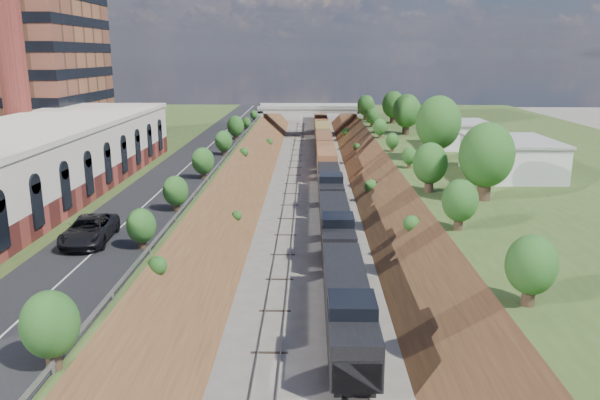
{
  "coord_description": "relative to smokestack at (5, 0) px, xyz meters",
  "views": [
    {
      "loc": [
        -0.0,
        -15.8,
        18.9
      ],
      "look_at": [
        -0.89,
        35.66,
        6.0
      ],
      "focal_mm": 35.0,
      "sensor_mm": 36.0,
      "label": 1
    }
  ],
  "objects": [
    {
      "name": "platform_left",
      "position": [
        3.0,
        4.0,
        -22.5
      ],
      "size": [
        44.0,
        180.0,
        5.0
      ],
      "primitive_type": "cube",
      "color": "#394C1F",
      "rests_on": "ground"
    },
    {
      "name": "guardrail",
      "position": [
        24.6,
        3.8,
        -19.45
      ],
      "size": [
        0.1,
        171.0,
        0.7
      ],
      "color": "#99999E",
      "rests_on": "platform_left"
    },
    {
      "name": "white_building_near",
      "position": [
        59.5,
        -4.0,
        -18.0
      ],
      "size": [
        9.0,
        12.0,
        4.0
      ],
      "primitive_type": "cube",
      "color": "silver",
      "rests_on": "platform_right"
    },
    {
      "name": "rail_right_track",
      "position": [
        38.6,
        4.0,
        -24.91
      ],
      "size": [
        1.58,
        180.0,
        0.18
      ],
      "primitive_type": "cube",
      "color": "gray",
      "rests_on": "ground"
    },
    {
      "name": "overpass",
      "position": [
        36.0,
        66.0,
        -20.08
      ],
      "size": [
        24.5,
        8.3,
        7.4
      ],
      "color": "gray",
      "rests_on": "ground"
    },
    {
      "name": "white_building_far",
      "position": [
        59.0,
        18.0,
        -18.2
      ],
      "size": [
        8.0,
        10.0,
        3.6
      ],
      "primitive_type": "cube",
      "color": "silver",
      "rests_on": "platform_right"
    },
    {
      "name": "suv",
      "position": [
        19.43,
        -30.06,
        -18.94
      ],
      "size": [
        3.72,
        7.13,
        1.92
      ],
      "primitive_type": "imported",
      "rotation": [
        0.0,
        0.0,
        0.08
      ],
      "color": "black",
      "rests_on": "road"
    },
    {
      "name": "embankment_left",
      "position": [
        25.0,
        4.0,
        -25.0
      ],
      "size": [
        10.0,
        180.0,
        10.0
      ],
      "primitive_type": "cube",
      "rotation": [
        0.0,
        0.79,
        0.0
      ],
      "color": "brown",
      "rests_on": "ground"
    },
    {
      "name": "platform_right",
      "position": [
        69.0,
        4.0,
        -22.5
      ],
      "size": [
        44.0,
        180.0,
        5.0
      ],
      "primitive_type": "cube",
      "color": "#394C1F",
      "rests_on": "ground"
    },
    {
      "name": "road",
      "position": [
        20.5,
        4.0,
        -19.95
      ],
      "size": [
        8.0,
        180.0,
        0.1
      ],
      "primitive_type": "cube",
      "color": "black",
      "rests_on": "platform_left"
    },
    {
      "name": "rail_left_track",
      "position": [
        33.4,
        4.0,
        -24.91
      ],
      "size": [
        1.58,
        180.0,
        0.18
      ],
      "primitive_type": "cube",
      "color": "gray",
      "rests_on": "ground"
    },
    {
      "name": "tree_right_large",
      "position": [
        53.0,
        -16.0,
        -15.62
      ],
      "size": [
        5.25,
        5.25,
        7.61
      ],
      "color": "#473323",
      "rests_on": "platform_right"
    },
    {
      "name": "tree_left_crest",
      "position": [
        24.2,
        -36.0,
        -17.96
      ],
      "size": [
        2.45,
        2.45,
        3.55
      ],
      "color": "#473323",
      "rests_on": "platform_left"
    },
    {
      "name": "commercial_building",
      "position": [
        8.0,
        -18.0,
        -16.49
      ],
      "size": [
        14.3,
        62.3,
        7.0
      ],
      "color": "maroon",
      "rests_on": "platform_left"
    },
    {
      "name": "embankment_right",
      "position": [
        47.0,
        4.0,
        -25.0
      ],
      "size": [
        10.0,
        180.0,
        10.0
      ],
      "primitive_type": "cube",
      "rotation": [
        0.0,
        0.79,
        0.0
      ],
      "color": "brown",
      "rests_on": "ground"
    },
    {
      "name": "smokestack",
      "position": [
        0.0,
        0.0,
        0.0
      ],
      "size": [
        3.2,
        3.2,
        40.0
      ],
      "primitive_type": "cylinder",
      "color": "maroon",
      "rests_on": "platform_left"
    },
    {
      "name": "freight_train",
      "position": [
        38.6,
        34.72,
        -22.45
      ],
      "size": [
        2.95,
        150.66,
        4.55
      ],
      "color": "black",
      "rests_on": "ground"
    }
  ]
}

